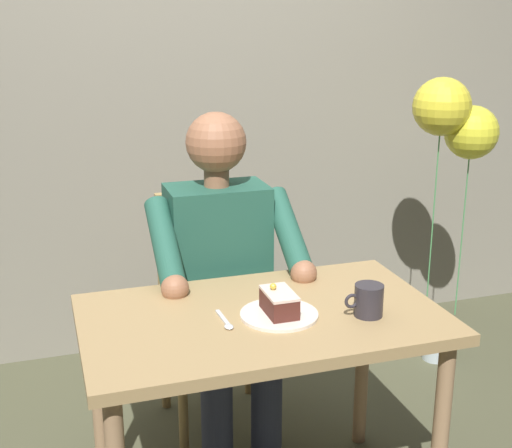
{
  "coord_description": "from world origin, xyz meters",
  "views": [
    {
      "loc": [
        0.6,
        1.81,
        1.57
      ],
      "look_at": [
        -0.01,
        -0.1,
        0.96
      ],
      "focal_mm": 48.57,
      "sensor_mm": 36.0,
      "label": 1
    }
  ],
  "objects_px": {
    "cake_slice": "(279,302)",
    "balloon_display": "(453,143)",
    "dessert_spoon": "(226,322)",
    "chair": "(213,298)",
    "seated_person": "(224,278)",
    "dining_table": "(262,341)",
    "coffee_cup": "(368,300)"
  },
  "relations": [
    {
      "from": "chair",
      "to": "cake_slice",
      "type": "relative_size",
      "value": 6.54
    },
    {
      "from": "cake_slice",
      "to": "dessert_spoon",
      "type": "relative_size",
      "value": 0.97
    },
    {
      "from": "dessert_spoon",
      "to": "balloon_display",
      "type": "bearing_deg",
      "value": -147.67
    },
    {
      "from": "chair",
      "to": "dining_table",
      "type": "bearing_deg",
      "value": 90.0
    },
    {
      "from": "dining_table",
      "to": "balloon_display",
      "type": "bearing_deg",
      "value": -146.16
    },
    {
      "from": "cake_slice",
      "to": "balloon_display",
      "type": "relative_size",
      "value": 0.11
    },
    {
      "from": "dining_table",
      "to": "dessert_spoon",
      "type": "height_order",
      "value": "dessert_spoon"
    },
    {
      "from": "chair",
      "to": "balloon_display",
      "type": "height_order",
      "value": "balloon_display"
    },
    {
      "from": "chair",
      "to": "dessert_spoon",
      "type": "relative_size",
      "value": 6.36
    },
    {
      "from": "seated_person",
      "to": "chair",
      "type": "bearing_deg",
      "value": -90.0
    },
    {
      "from": "chair",
      "to": "cake_slice",
      "type": "height_order",
      "value": "chair"
    },
    {
      "from": "seated_person",
      "to": "coffee_cup",
      "type": "relative_size",
      "value": 10.23
    },
    {
      "from": "cake_slice",
      "to": "seated_person",
      "type": "bearing_deg",
      "value": -85.03
    },
    {
      "from": "coffee_cup",
      "to": "balloon_display",
      "type": "xyz_separation_m",
      "value": [
        -0.82,
        -0.85,
        0.28
      ]
    },
    {
      "from": "cake_slice",
      "to": "coffee_cup",
      "type": "height_order",
      "value": "cake_slice"
    },
    {
      "from": "dining_table",
      "to": "seated_person",
      "type": "distance_m",
      "value": 0.45
    },
    {
      "from": "dining_table",
      "to": "cake_slice",
      "type": "height_order",
      "value": "cake_slice"
    },
    {
      "from": "cake_slice",
      "to": "balloon_display",
      "type": "distance_m",
      "value": 1.35
    },
    {
      "from": "chair",
      "to": "coffee_cup",
      "type": "xyz_separation_m",
      "value": [
        -0.29,
        0.72,
        0.25
      ]
    },
    {
      "from": "chair",
      "to": "seated_person",
      "type": "height_order",
      "value": "seated_person"
    },
    {
      "from": "dining_table",
      "to": "coffee_cup",
      "type": "xyz_separation_m",
      "value": [
        -0.29,
        0.11,
        0.14
      ]
    },
    {
      "from": "seated_person",
      "to": "cake_slice",
      "type": "bearing_deg",
      "value": 94.97
    },
    {
      "from": "coffee_cup",
      "to": "balloon_display",
      "type": "bearing_deg",
      "value": -133.75
    },
    {
      "from": "dining_table",
      "to": "chair",
      "type": "relative_size",
      "value": 1.18
    },
    {
      "from": "dining_table",
      "to": "coffee_cup",
      "type": "relative_size",
      "value": 8.86
    },
    {
      "from": "chair",
      "to": "dessert_spoon",
      "type": "height_order",
      "value": "chair"
    },
    {
      "from": "chair",
      "to": "seated_person",
      "type": "relative_size",
      "value": 0.73
    },
    {
      "from": "dining_table",
      "to": "chair",
      "type": "distance_m",
      "value": 0.63
    },
    {
      "from": "coffee_cup",
      "to": "balloon_display",
      "type": "height_order",
      "value": "balloon_display"
    },
    {
      "from": "coffee_cup",
      "to": "balloon_display",
      "type": "distance_m",
      "value": 1.21
    },
    {
      "from": "seated_person",
      "to": "balloon_display",
      "type": "distance_m",
      "value": 1.21
    },
    {
      "from": "chair",
      "to": "coffee_cup",
      "type": "relative_size",
      "value": 7.5
    }
  ]
}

